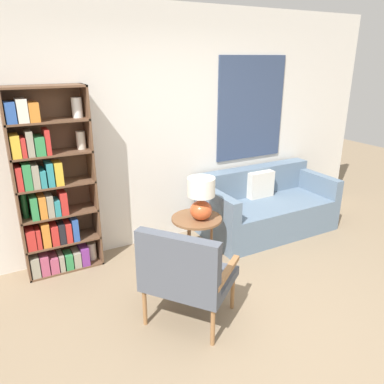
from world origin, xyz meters
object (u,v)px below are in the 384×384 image
(side_table, at_px, (197,222))
(armchair, at_px, (184,272))
(couch, at_px, (265,208))
(table_lamp, at_px, (201,197))
(bookshelf, at_px, (50,194))

(side_table, bearing_deg, armchair, -124.63)
(couch, bearing_deg, side_table, -166.75)
(armchair, relative_size, table_lamp, 1.95)
(bookshelf, bearing_deg, table_lamp, -23.10)
(armchair, bearing_deg, bookshelf, 118.45)
(armchair, height_order, table_lamp, table_lamp)
(couch, relative_size, table_lamp, 3.66)
(side_table, bearing_deg, table_lamp, -70.95)
(bookshelf, distance_m, table_lamp, 1.53)
(bookshelf, distance_m, side_table, 1.53)
(bookshelf, xyz_separation_m, side_table, (1.38, -0.54, -0.39))
(bookshelf, distance_m, armchair, 1.66)
(table_lamp, bearing_deg, couch, 16.14)
(couch, distance_m, side_table, 1.22)
(side_table, relative_size, table_lamp, 1.18)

